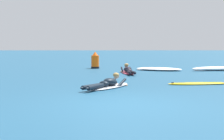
# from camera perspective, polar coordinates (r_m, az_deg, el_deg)

# --- Properties ---
(ground_plane) EXTENTS (120.00, 120.00, 0.00)m
(ground_plane) POSITION_cam_1_polar(r_m,az_deg,el_deg) (18.11, 0.67, -0.19)
(ground_plane) COLOR navy
(surfer_near) EXTENTS (1.76, 2.30, 0.55)m
(surfer_near) POSITION_cam_1_polar(r_m,az_deg,el_deg) (11.10, -0.73, -2.47)
(surfer_near) COLOR silver
(surfer_near) RESTS_ON ground
(surfer_far) EXTENTS (0.78, 2.63, 0.55)m
(surfer_far) POSITION_cam_1_polar(r_m,az_deg,el_deg) (16.56, 2.82, -0.16)
(surfer_far) COLOR #E54C66
(surfer_far) RESTS_ON ground
(drifting_surfboard) EXTENTS (2.33, 0.73, 0.16)m
(drifting_surfboard) POSITION_cam_1_polar(r_m,az_deg,el_deg) (12.55, 14.67, -2.28)
(drifting_surfboard) COLOR yellow
(drifting_surfboard) RESTS_ON ground
(whitewater_front) EXTENTS (3.02, 1.23, 0.24)m
(whitewater_front) POSITION_cam_1_polar(r_m,az_deg,el_deg) (19.34, 17.70, 0.23)
(whitewater_front) COLOR white
(whitewater_front) RESTS_ON ground
(whitewater_mid_left) EXTENTS (2.86, 2.08, 0.17)m
(whitewater_mid_left) POSITION_cam_1_polar(r_m,az_deg,el_deg) (18.76, 8.19, 0.17)
(whitewater_mid_left) COLOR white
(whitewater_mid_left) RESTS_ON ground
(channel_marker_buoy) EXTENTS (0.50, 0.50, 1.04)m
(channel_marker_buoy) POSITION_cam_1_polar(r_m,az_deg,el_deg) (20.05, -2.96, 1.46)
(channel_marker_buoy) COLOR #EA5B0F
(channel_marker_buoy) RESTS_ON ground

